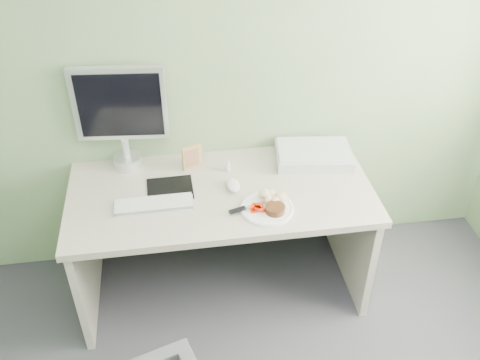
{
  "coord_description": "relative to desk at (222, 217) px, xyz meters",
  "views": [
    {
      "loc": [
        -0.23,
        -0.58,
        2.46
      ],
      "look_at": [
        0.08,
        1.5,
        0.88
      ],
      "focal_mm": 40.0,
      "sensor_mm": 36.0,
      "label": 1
    }
  ],
  "objects": [
    {
      "name": "steak_knife",
      "position": [
        0.09,
        -0.19,
        0.21
      ],
      "size": [
        0.22,
        0.08,
        0.02
      ],
      "rotation": [
        0.0,
        0.0,
        0.28
      ],
      "color": "silver",
      "rests_on": "plate"
    },
    {
      "name": "potato_pile",
      "position": [
        0.24,
        -0.14,
        0.23
      ],
      "size": [
        0.14,
        0.11,
        0.06
      ],
      "primitive_type": "ellipsoid",
      "rotation": [
        0.0,
        0.0,
        0.26
      ],
      "color": "tan",
      "rests_on": "plate"
    },
    {
      "name": "plate",
      "position": [
        0.21,
        -0.19,
        0.19
      ],
      "size": [
        0.27,
        0.27,
        0.01
      ],
      "primitive_type": "cylinder",
      "color": "white",
      "rests_on": "desk"
    },
    {
      "name": "carrot_heap",
      "position": [
        0.16,
        -0.2,
        0.22
      ],
      "size": [
        0.07,
        0.07,
        0.04
      ],
      "primitive_type": "cube",
      "rotation": [
        0.0,
        0.0,
        0.2
      ],
      "color": "red",
      "rests_on": "plate"
    },
    {
      "name": "keyboard",
      "position": [
        -0.35,
        -0.08,
        0.2
      ],
      "size": [
        0.39,
        0.12,
        0.02
      ],
      "primitive_type": "cube",
      "rotation": [
        0.0,
        0.0,
        0.01
      ],
      "color": "white",
      "rests_on": "desk"
    },
    {
      "name": "wall_back",
      "position": [
        0.0,
        0.38,
        0.8
      ],
      "size": [
        3.5,
        0.0,
        3.5
      ],
      "primitive_type": "plane",
      "rotation": [
        1.57,
        0.0,
        0.0
      ],
      "color": "gray",
      "rests_on": "floor"
    },
    {
      "name": "monitor",
      "position": [
        -0.48,
        0.32,
        0.51
      ],
      "size": [
        0.49,
        0.15,
        0.59
      ],
      "rotation": [
        0.0,
        0.0,
        -0.09
      ],
      "color": "silver",
      "rests_on": "desk"
    },
    {
      "name": "steak",
      "position": [
        0.24,
        -0.22,
        0.21
      ],
      "size": [
        0.12,
        0.12,
        0.03
      ],
      "primitive_type": "cylinder",
      "rotation": [
        0.0,
        0.0,
        0.16
      ],
      "color": "black",
      "rests_on": "plate"
    },
    {
      "name": "eyedrop_bottle",
      "position": [
        0.06,
        0.17,
        0.21
      ],
      "size": [
        0.02,
        0.02,
        0.07
      ],
      "color": "white",
      "rests_on": "desk"
    },
    {
      "name": "desk",
      "position": [
        0.0,
        0.0,
        0.0
      ],
      "size": [
        1.6,
        0.75,
        0.73
      ],
      "color": "#B2A895",
      "rests_on": "floor"
    },
    {
      "name": "photo_frame",
      "position": [
        -0.13,
        0.23,
        0.26
      ],
      "size": [
        0.11,
        0.06,
        0.15
      ],
      "primitive_type": "cube",
      "rotation": [
        0.0,
        0.0,
        0.42
      ],
      "color": "#A3704C",
      "rests_on": "desk"
    },
    {
      "name": "computer_mouse",
      "position": [
        0.07,
        0.01,
        0.2
      ],
      "size": [
        0.08,
        0.13,
        0.04
      ],
      "primitive_type": "ellipsoid",
      "rotation": [
        0.0,
        0.0,
        0.09
      ],
      "color": "white",
      "rests_on": "desk"
    },
    {
      "name": "mousepad",
      "position": [
        -0.26,
        0.05,
        0.18
      ],
      "size": [
        0.24,
        0.21,
        0.0
      ],
      "primitive_type": "cube",
      "rotation": [
        0.0,
        0.0,
        0.02
      ],
      "color": "black",
      "rests_on": "desk"
    },
    {
      "name": "scanner",
      "position": [
        0.55,
        0.2,
        0.22
      ],
      "size": [
        0.45,
        0.33,
        0.07
      ],
      "primitive_type": "cube",
      "rotation": [
        0.0,
        0.0,
        -0.13
      ],
      "color": "silver",
      "rests_on": "desk"
    }
  ]
}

